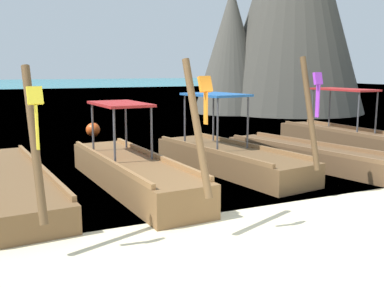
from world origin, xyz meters
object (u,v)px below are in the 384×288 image
(longtail_boat_violet_ribbon, at_px, (230,157))
(longtail_boat_red_ribbon, at_px, (361,141))
(longtail_boat_orange_ribbon, at_px, (132,171))
(longtail_boat_green_ribbon, at_px, (312,156))
(longtail_boat_yellow_ribbon, at_px, (9,183))
(mooring_buoy_near, at_px, (93,130))

(longtail_boat_violet_ribbon, relative_size, longtail_boat_red_ribbon, 0.76)
(longtail_boat_orange_ribbon, bearing_deg, longtail_boat_green_ribbon, 2.04)
(longtail_boat_yellow_ribbon, bearing_deg, mooring_buoy_near, 65.78)
(longtail_boat_red_ribbon, bearing_deg, longtail_boat_orange_ribbon, -171.79)
(longtail_boat_orange_ribbon, xyz_separation_m, longtail_boat_violet_ribbon, (2.79, 0.60, -0.02))
(longtail_boat_green_ribbon, bearing_deg, longtail_boat_violet_ribbon, 169.82)
(longtail_boat_green_ribbon, bearing_deg, longtail_boat_orange_ribbon, -177.96)
(longtail_boat_orange_ribbon, height_order, mooring_buoy_near, longtail_boat_orange_ribbon)
(longtail_boat_violet_ribbon, bearing_deg, longtail_boat_red_ribbon, 6.01)
(longtail_boat_orange_ribbon, bearing_deg, longtail_boat_violet_ribbon, 12.12)
(longtail_boat_yellow_ribbon, relative_size, mooring_buoy_near, 12.46)
(longtail_boat_yellow_ribbon, distance_m, longtail_boat_red_ribbon, 10.34)
(longtail_boat_violet_ribbon, relative_size, longtail_boat_green_ribbon, 0.91)
(longtail_boat_orange_ribbon, xyz_separation_m, mooring_buoy_near, (0.86, 7.97, -0.10))
(longtail_boat_orange_ribbon, distance_m, mooring_buoy_near, 8.02)
(longtail_boat_violet_ribbon, height_order, longtail_boat_red_ribbon, longtail_boat_violet_ribbon)
(longtail_boat_orange_ribbon, height_order, longtail_boat_red_ribbon, longtail_boat_red_ribbon)
(longtail_boat_orange_ribbon, bearing_deg, longtail_boat_yellow_ribbon, 167.73)
(longtail_boat_orange_ribbon, relative_size, mooring_buoy_near, 11.31)
(longtail_boat_violet_ribbon, bearing_deg, mooring_buoy_near, 104.67)
(longtail_boat_red_ribbon, bearing_deg, longtail_boat_yellow_ribbon, -176.73)
(longtail_boat_orange_ribbon, height_order, longtail_boat_green_ribbon, longtail_boat_orange_ribbon)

